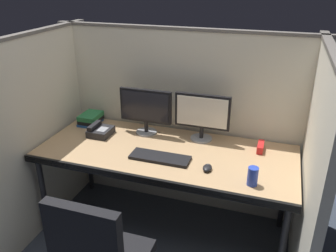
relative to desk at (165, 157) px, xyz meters
The scene contains 12 objects.
cubicle_partition_rear 0.47m from the desk, 90.00° to the left, with size 2.21×0.06×1.57m.
cubicle_partition_left 1.00m from the desk, behind, with size 0.06×1.41×1.57m.
cubicle_partition_right 1.00m from the desk, ahead, with size 0.06×1.41×1.57m.
desk is the anchor object (origin of this frame).
monitor_left 0.45m from the desk, 134.78° to the left, with size 0.43×0.17×0.37m.
monitor_right 0.44m from the desk, 53.97° to the left, with size 0.43×0.17×0.37m.
keyboard_main 0.13m from the desk, 89.22° to the right, with size 0.43×0.15×0.02m, color black.
computer_mouse 0.39m from the desk, 24.39° to the right, with size 0.06×0.10×0.04m.
desk_phone 0.61m from the desk, behind, with size 0.17×0.19×0.09m.
red_stapler 0.71m from the desk, 19.89° to the left, with size 0.04×0.15×0.06m, color red.
book_stack 0.84m from the desk, 160.43° to the left, with size 0.16×0.21×0.09m.
soda_can 0.71m from the desk, 20.26° to the right, with size 0.07×0.07×0.12m, color #263FB2.
Camera 1 is at (0.74, -1.86, 1.97)m, focal length 37.11 mm.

